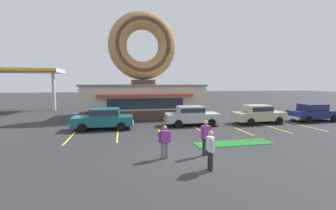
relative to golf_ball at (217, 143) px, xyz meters
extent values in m
plane|color=#2D2D30|center=(-2.12, -1.72, -0.05)|extent=(160.00, 160.00, 0.00)
cube|color=brown|center=(-3.08, 12.28, 0.40)|extent=(12.00, 6.00, 0.90)
cube|color=beige|center=(-3.08, 12.28, 2.00)|extent=(12.00, 6.00, 2.30)
cube|color=slate|center=(-3.08, 12.28, 3.23)|extent=(12.30, 6.30, 0.16)
cube|color=red|center=(-3.08, 8.98, 2.30)|extent=(9.00, 0.60, 0.20)
cube|color=#232D3D|center=(-3.08, 9.26, 1.50)|extent=(7.20, 0.03, 1.00)
cube|color=brown|center=(-3.08, 12.28, 3.56)|extent=(2.40, 1.80, 0.50)
torus|color=#B27F4C|center=(-3.08, 12.28, 7.36)|extent=(7.10, 1.90, 7.10)
torus|color=tan|center=(-3.08, 11.85, 7.36)|extent=(6.25, 1.05, 6.24)
cube|color=#197523|center=(1.06, -0.03, -0.04)|extent=(4.64, 1.21, 0.03)
torus|color=#D8667F|center=(1.92, -0.35, 0.00)|extent=(0.13, 0.13, 0.04)
torus|color=#E5C666|center=(1.51, -0.06, 0.00)|extent=(0.13, 0.13, 0.04)
torus|color=#D17F47|center=(-0.89, 0.40, 0.00)|extent=(0.13, 0.13, 0.04)
torus|color=brown|center=(2.37, 0.27, 0.00)|extent=(0.13, 0.13, 0.04)
torus|color=#E5C666|center=(-0.96, 0.15, 0.00)|extent=(0.13, 0.13, 0.04)
torus|color=#E5C666|center=(3.13, -0.19, 0.00)|extent=(0.13, 0.13, 0.04)
sphere|color=white|center=(0.00, 0.00, 0.00)|extent=(0.04, 0.04, 0.04)
cylinder|color=silver|center=(3.13, 0.12, 0.25)|extent=(0.01, 0.01, 0.55)
cube|color=red|center=(3.19, 0.12, 0.48)|extent=(0.12, 0.01, 0.08)
cube|color=navy|center=(11.99, 5.55, 0.61)|extent=(4.40, 1.76, 0.68)
cube|color=navy|center=(11.84, 5.55, 1.25)|extent=(2.10, 1.56, 0.60)
cube|color=#232D3D|center=(11.84, 5.55, 1.27)|extent=(2.02, 1.59, 0.36)
cube|color=silver|center=(14.22, 5.56, 0.37)|extent=(0.10, 1.67, 0.24)
cube|color=silver|center=(9.76, 5.55, 0.37)|extent=(0.10, 1.67, 0.24)
cylinder|color=black|center=(13.36, 6.43, 0.27)|extent=(0.64, 0.22, 0.64)
cylinder|color=black|center=(13.36, 4.67, 0.27)|extent=(0.64, 0.22, 0.64)
cylinder|color=black|center=(10.63, 6.43, 0.27)|extent=(0.64, 0.22, 0.64)
cylinder|color=black|center=(10.63, 4.67, 0.27)|extent=(0.64, 0.22, 0.64)
cube|color=#B2B5BA|center=(0.40, 5.87, 0.61)|extent=(4.44, 1.87, 0.68)
cube|color=#B2B5BA|center=(0.25, 5.87, 1.25)|extent=(2.14, 1.61, 0.60)
cube|color=#232D3D|center=(0.25, 5.87, 1.27)|extent=(2.06, 1.63, 0.36)
cube|color=silver|center=(2.63, 5.81, 0.37)|extent=(0.14, 1.67, 0.24)
cube|color=silver|center=(-1.83, 5.93, 0.37)|extent=(0.14, 1.67, 0.24)
cylinder|color=black|center=(1.78, 6.72, 0.27)|extent=(0.65, 0.24, 0.64)
cylinder|color=black|center=(1.74, 4.96, 0.27)|extent=(0.65, 0.24, 0.64)
cylinder|color=black|center=(-0.94, 6.79, 0.27)|extent=(0.65, 0.24, 0.64)
cylinder|color=black|center=(-0.99, 5.03, 0.27)|extent=(0.65, 0.24, 0.64)
cube|color=#196066|center=(-6.74, 5.66, 0.61)|extent=(4.45, 1.89, 0.68)
cube|color=#196066|center=(-6.59, 5.66, 1.25)|extent=(2.14, 1.62, 0.60)
cube|color=#232D3D|center=(-6.59, 5.66, 1.27)|extent=(2.06, 1.64, 0.36)
cube|color=silver|center=(-8.97, 5.73, 0.37)|extent=(0.15, 1.67, 0.24)
cube|color=silver|center=(-4.51, 5.60, 0.37)|extent=(0.15, 1.67, 0.24)
cylinder|color=black|center=(-8.13, 4.82, 0.27)|extent=(0.65, 0.24, 0.64)
cylinder|color=black|center=(-8.07, 6.58, 0.27)|extent=(0.65, 0.24, 0.64)
cylinder|color=black|center=(-5.40, 4.74, 0.27)|extent=(0.65, 0.24, 0.64)
cylinder|color=black|center=(-5.35, 6.50, 0.27)|extent=(0.65, 0.24, 0.64)
cube|color=#BCAD89|center=(6.35, 5.54, 0.61)|extent=(4.47, 1.94, 0.68)
cube|color=#BCAD89|center=(6.20, 5.53, 1.25)|extent=(2.16, 1.65, 0.60)
cube|color=#232D3D|center=(6.20, 5.53, 1.27)|extent=(2.08, 1.67, 0.36)
cube|color=silver|center=(8.58, 5.63, 0.37)|extent=(0.17, 1.67, 0.24)
cube|color=silver|center=(4.12, 5.44, 0.37)|extent=(0.17, 1.67, 0.24)
cylinder|color=black|center=(7.68, 6.47, 0.27)|extent=(0.65, 0.25, 0.64)
cylinder|color=black|center=(7.75, 4.71, 0.27)|extent=(0.65, 0.25, 0.64)
cylinder|color=black|center=(4.95, 6.36, 0.27)|extent=(0.65, 0.25, 0.64)
cylinder|color=black|center=(5.02, 4.60, 0.27)|extent=(0.65, 0.25, 0.64)
cylinder|color=#232328|center=(-1.44, -1.77, 0.37)|extent=(0.15, 0.15, 0.85)
cylinder|color=#232328|center=(-1.25, -1.72, 0.37)|extent=(0.15, 0.15, 0.85)
cube|color=#8C3393|center=(-1.35, -1.75, 1.11)|extent=(0.43, 0.33, 0.62)
cylinder|color=#8C3393|center=(-1.59, -1.81, 1.08)|extent=(0.10, 0.10, 0.57)
cylinder|color=#8C3393|center=(-1.10, -1.68, 1.08)|extent=(0.10, 0.10, 0.57)
sphere|color=#9E7051|center=(-1.35, -1.75, 1.56)|extent=(0.23, 0.23, 0.23)
cylinder|color=slate|center=(-3.29, -1.79, 0.33)|extent=(0.15, 0.15, 0.76)
cylinder|color=slate|center=(-3.49, -1.79, 0.33)|extent=(0.15, 0.15, 0.76)
cube|color=#8C3393|center=(-3.39, -1.79, 0.99)|extent=(0.38, 0.24, 0.56)
cylinder|color=#8C3393|center=(-3.14, -1.79, 0.96)|extent=(0.10, 0.10, 0.51)
cylinder|color=#8C3393|center=(-3.64, -1.79, 0.96)|extent=(0.10, 0.10, 0.51)
sphere|color=#9E7051|center=(-3.39, -1.79, 1.40)|extent=(0.20, 0.20, 0.20)
cylinder|color=#232328|center=(-1.85, -3.67, 0.35)|extent=(0.15, 0.15, 0.79)
cylinder|color=#232328|center=(-1.84, -3.47, 0.35)|extent=(0.15, 0.15, 0.79)
cube|color=silver|center=(-1.85, -3.57, 1.03)|extent=(0.27, 0.40, 0.58)
cylinder|color=silver|center=(-1.86, -3.82, 1.00)|extent=(0.10, 0.10, 0.53)
cylinder|color=silver|center=(-1.83, -3.32, 1.00)|extent=(0.10, 0.10, 0.53)
sphere|color=tan|center=(-1.85, -3.57, 1.46)|extent=(0.21, 0.21, 0.21)
cylinder|color=#232833|center=(-8.32, 9.49, 0.42)|extent=(0.56, 0.56, 0.95)
torus|color=black|center=(-8.32, 9.49, 0.90)|extent=(0.57, 0.57, 0.05)
cylinder|color=silver|center=(-13.91, 19.44, 2.35)|extent=(0.40, 0.40, 4.80)
cube|color=silver|center=(-17.41, 19.44, 5.00)|extent=(9.00, 4.40, 0.50)
cube|color=yellow|center=(-17.41, 17.22, 5.00)|extent=(9.00, 0.04, 0.44)
cube|color=red|center=(-17.41, 17.20, 4.83)|extent=(9.00, 0.04, 0.12)
cube|color=yellow|center=(-8.64, 3.28, -0.05)|extent=(0.12, 3.60, 0.01)
cube|color=yellow|center=(-5.64, 3.28, -0.05)|extent=(0.12, 3.60, 0.01)
cube|color=yellow|center=(-2.64, 3.28, -0.05)|extent=(0.12, 3.60, 0.01)
cube|color=yellow|center=(0.36, 3.28, -0.05)|extent=(0.12, 3.60, 0.01)
cube|color=yellow|center=(3.36, 3.28, -0.05)|extent=(0.12, 3.60, 0.01)
cube|color=yellow|center=(6.36, 3.28, -0.05)|extent=(0.12, 3.60, 0.01)
cube|color=yellow|center=(9.36, 3.28, -0.05)|extent=(0.12, 3.60, 0.01)
camera|label=1|loc=(-5.28, -11.84, 3.47)|focal=24.00mm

